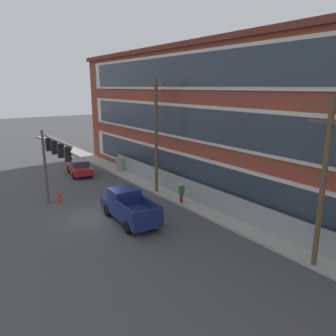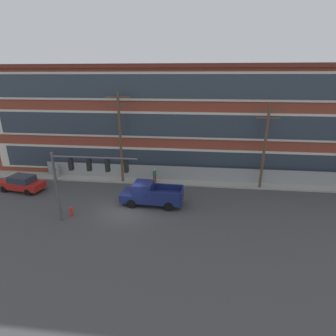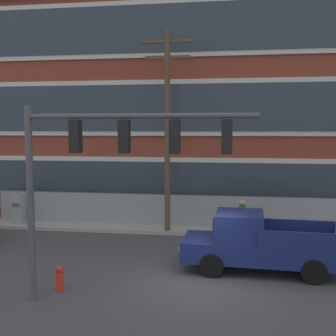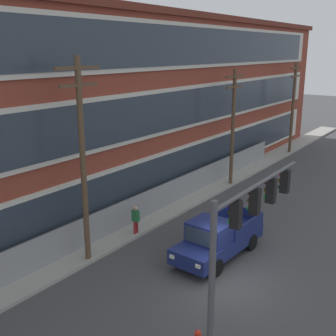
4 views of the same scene
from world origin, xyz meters
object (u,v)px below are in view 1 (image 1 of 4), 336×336
(sedan_red, at_px, (79,167))
(pedestrian_near_cabinet, at_px, (181,192))
(electrical_cabinet, at_px, (118,165))
(traffic_signal_mast, at_px, (53,154))
(utility_pole_near_corner, at_px, (156,132))
(utility_pole_midblock, at_px, (324,177))
(fire_hydrant, at_px, (60,198))
(pickup_truck_navy, at_px, (129,207))

(sedan_red, relative_size, pedestrian_near_cabinet, 2.76)
(electrical_cabinet, distance_m, pedestrian_near_cabinet, 11.07)
(traffic_signal_mast, relative_size, utility_pole_near_corner, 0.69)
(utility_pole_midblock, distance_m, pedestrian_near_cabinet, 11.31)
(electrical_cabinet, bearing_deg, pedestrian_near_cabinet, -1.83)
(utility_pole_near_corner, bearing_deg, electrical_cabinet, 177.50)
(sedan_red, distance_m, utility_pole_midblock, 23.98)
(sedan_red, distance_m, fire_hydrant, 8.25)
(traffic_signal_mast, distance_m, utility_pole_near_corner, 8.16)
(electrical_cabinet, distance_m, fire_hydrant, 9.43)
(pedestrian_near_cabinet, height_order, fire_hydrant, pedestrian_near_cabinet)
(pickup_truck_navy, distance_m, utility_pole_near_corner, 7.35)
(traffic_signal_mast, xyz_separation_m, sedan_red, (-8.88, 4.90, -3.37))
(utility_pole_midblock, distance_m, electrical_cabinet, 22.11)
(sedan_red, height_order, utility_pole_near_corner, utility_pole_near_corner)
(traffic_signal_mast, xyz_separation_m, fire_hydrant, (-1.77, 0.73, -3.79))
(traffic_signal_mast, relative_size, pedestrian_near_cabinet, 3.79)
(utility_pole_midblock, xyz_separation_m, fire_hydrant, (-16.36, -7.33, -4.23))
(sedan_red, height_order, utility_pole_midblock, utility_pole_midblock)
(sedan_red, height_order, fire_hydrant, sedan_red)
(utility_pole_near_corner, bearing_deg, pedestrian_near_cabinet, -0.33)
(fire_hydrant, bearing_deg, electrical_cabinet, 125.13)
(traffic_signal_mast, bearing_deg, utility_pole_midblock, 28.91)
(utility_pole_midblock, bearing_deg, fire_hydrant, -155.86)
(electrical_cabinet, bearing_deg, pickup_truck_navy, -23.62)
(pickup_truck_navy, height_order, utility_pole_midblock, utility_pole_midblock)
(pickup_truck_navy, relative_size, sedan_red, 1.18)
(sedan_red, bearing_deg, utility_pole_midblock, 7.65)
(fire_hydrant, bearing_deg, utility_pole_midblock, 24.14)
(pickup_truck_navy, relative_size, fire_hydrant, 7.07)
(pickup_truck_navy, height_order, pedestrian_near_cabinet, pickup_truck_navy)
(pickup_truck_navy, height_order, utility_pole_near_corner, utility_pole_near_corner)
(sedan_red, bearing_deg, fire_hydrant, -30.45)
(utility_pole_near_corner, distance_m, electrical_cabinet, 8.77)
(traffic_signal_mast, distance_m, electrical_cabinet, 11.58)
(sedan_red, bearing_deg, utility_pole_near_corner, 18.92)
(pickup_truck_navy, xyz_separation_m, fire_hydrant, (-6.05, -2.69, -0.57))
(utility_pole_near_corner, distance_m, utility_pole_midblock, 14.16)
(traffic_signal_mast, xyz_separation_m, utility_pole_near_corner, (0.44, 8.09, 0.95))
(traffic_signal_mast, bearing_deg, fire_hydrant, 157.68)
(pickup_truck_navy, bearing_deg, electrical_cabinet, 156.38)
(utility_pole_near_corner, height_order, fire_hydrant, utility_pole_near_corner)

